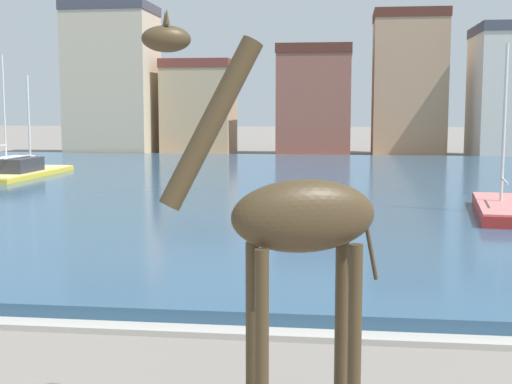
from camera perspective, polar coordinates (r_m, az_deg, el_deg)
name	(u,v)px	position (r m, az deg, el deg)	size (l,w,h in m)	color
harbor_water	(270,187)	(35.76, 1.14, 0.37)	(84.90, 44.97, 0.39)	#2D5170
quay_edge_coping	(143,329)	(13.80, -9.09, -10.89)	(84.90, 0.50, 0.12)	#ADA89E
giraffe_statue	(292,224)	(9.06, 2.94, -2.62)	(2.98, 1.60, 5.40)	#42331E
sailboat_white	(8,163)	(50.62, -19.43, 2.21)	(2.37, 6.29, 7.71)	white
sailboat_red	(500,211)	(27.51, 19.13, -1.46)	(2.50, 7.39, 6.50)	red
sailboat_yellow	(31,174)	(42.25, -17.76, 1.43)	(2.34, 9.70, 6.02)	gold
townhouse_corner_house	(113,80)	(64.46, -11.51, 8.85)	(7.45, 6.18, 13.18)	#C6B293
townhouse_wide_warehouse	(199,107)	(63.99, -4.60, 6.84)	(6.18, 5.62, 8.41)	tan
townhouse_tall_gabled	(315,101)	(62.28, 4.77, 7.35)	(6.37, 6.57, 9.52)	#8E5142
townhouse_end_terrace	(409,84)	(63.59, 12.24, 8.55)	(6.29, 5.55, 12.49)	tan
townhouse_narrow_midrow	(508,92)	(62.81, 19.74, 7.62)	(5.79, 7.87, 10.95)	beige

